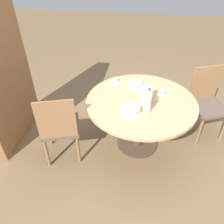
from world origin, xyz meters
The scene contains 10 objects.
ground_plane centered at (0.00, 0.00, 0.00)m, with size 14.00×14.00×0.00m, color brown.
dining_table centered at (0.00, 0.00, 0.56)m, with size 1.27×1.27×0.70m.
chair_a centered at (-0.35, 0.88, 0.50)m, with size 0.53×0.53×0.93m.
chair_b centered at (0.42, -0.85, 0.50)m, with size 0.55×0.55×0.93m.
coffee_pot centered at (-0.01, -0.05, 0.80)m, with size 0.14×0.14×0.23m.
water_bottle centered at (-0.21, -0.07, 0.82)m, with size 0.07×0.07×0.29m.
cake_main centered at (-0.26, 0.11, 0.74)m, with size 0.23×0.23×0.08m.
cake_second centered at (0.28, 0.08, 0.74)m, with size 0.20×0.20×0.07m.
cup_a centered at (0.37, 0.36, 0.73)m, with size 0.11×0.11×0.06m.
cup_b centered at (0.14, -0.23, 0.73)m, with size 0.11×0.11×0.06m.
Camera 1 is at (-2.08, 0.01, 2.11)m, focal length 35.00 mm.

